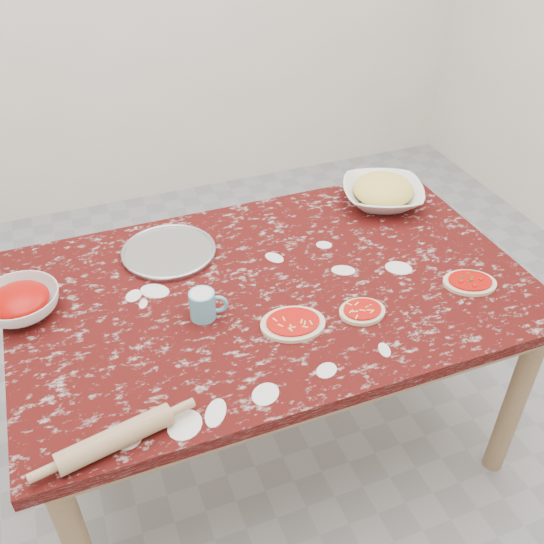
{
  "coord_description": "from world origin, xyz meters",
  "views": [
    {
      "loc": [
        -0.54,
        -1.39,
        1.94
      ],
      "look_at": [
        0.0,
        0.0,
        0.8
      ],
      "focal_mm": 39.85,
      "sensor_mm": 36.0,
      "label": 1
    }
  ],
  "objects": [
    {
      "name": "ground",
      "position": [
        0.0,
        0.0,
        0.0
      ],
      "size": [
        4.0,
        4.0,
        0.0
      ],
      "primitive_type": "plane",
      "color": "gray"
    },
    {
      "name": "worktable",
      "position": [
        0.0,
        0.0,
        0.67
      ],
      "size": [
        1.6,
        1.0,
        0.75
      ],
      "color": "#3A0A09",
      "rests_on": "ground"
    },
    {
      "name": "pizza_tray",
      "position": [
        -0.26,
        0.28,
        0.76
      ],
      "size": [
        0.39,
        0.39,
        0.01
      ],
      "primitive_type": "cylinder",
      "rotation": [
        0.0,
        0.0,
        0.34
      ],
      "color": "#B2B2B7",
      "rests_on": "worktable"
    },
    {
      "name": "sauce_bowl",
      "position": [
        -0.74,
        0.14,
        0.79
      ],
      "size": [
        0.24,
        0.24,
        0.07
      ],
      "primitive_type": "imported",
      "rotation": [
        0.0,
        0.0,
        0.03
      ],
      "color": "white",
      "rests_on": "worktable"
    },
    {
      "name": "cheese_bowl",
      "position": [
        0.57,
        0.31,
        0.79
      ],
      "size": [
        0.39,
        0.39,
        0.07
      ],
      "primitive_type": "imported",
      "rotation": [
        0.0,
        0.0,
        -0.36
      ],
      "color": "white",
      "rests_on": "worktable"
    },
    {
      "name": "flour_mug",
      "position": [
        -0.24,
        -0.07,
        0.8
      ],
      "size": [
        0.11,
        0.08,
        0.09
      ],
      "color": "#5BA4BD",
      "rests_on": "worktable"
    },
    {
      "name": "pizza_left",
      "position": [
        -0.01,
        -0.2,
        0.76
      ],
      "size": [
        0.21,
        0.18,
        0.02
      ],
      "color": "beige",
      "rests_on": "worktable"
    },
    {
      "name": "pizza_mid",
      "position": [
        0.2,
        -0.22,
        0.76
      ],
      "size": [
        0.15,
        0.12,
        0.02
      ],
      "color": "beige",
      "rests_on": "worktable"
    },
    {
      "name": "pizza_right",
      "position": [
        0.58,
        -0.22,
        0.76
      ],
      "size": [
        0.2,
        0.18,
        0.02
      ],
      "color": "beige",
      "rests_on": "worktable"
    },
    {
      "name": "rolling_pin",
      "position": [
        -0.56,
        -0.44,
        0.78
      ],
      "size": [
        0.28,
        0.11,
        0.06
      ],
      "primitive_type": "cylinder",
      "rotation": [
        0.0,
        1.57,
        0.2
      ],
      "color": "tan",
      "rests_on": "worktable"
    }
  ]
}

